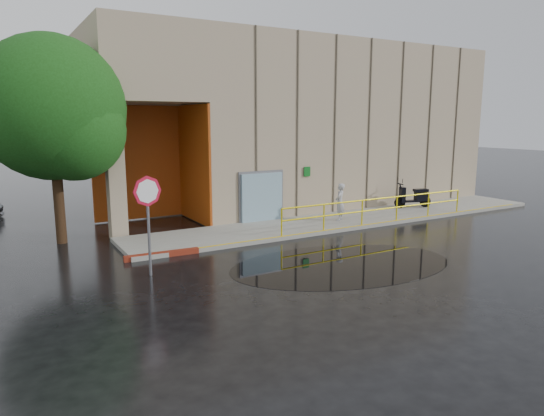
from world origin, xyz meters
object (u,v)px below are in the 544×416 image
Objects in this scene: stop_sign at (148,204)px; person at (340,202)px; tree_near at (57,114)px; scooter at (414,191)px; red_curb at (162,255)px.

person is at bearing 26.62° from stop_sign.
stop_sign is 0.39× the size of tree_near.
scooter is at bearing 23.02° from stop_sign.
person is 0.82× the size of scooter.
scooter is (4.98, 0.65, 0.04)m from person.
stop_sign is 1.18× the size of red_curb.
tree_near is at bearing 115.62° from stop_sign.
scooter is 0.67× the size of stop_sign.
stop_sign reaches higher than red_curb.
scooter is 14.35m from stop_sign.
person is at bearing -12.28° from tree_near.
scooter is at bearing -6.01° from tree_near.
person is 5.02m from scooter.
scooter is 13.19m from red_curb.
red_curb is at bearing -153.76° from scooter.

